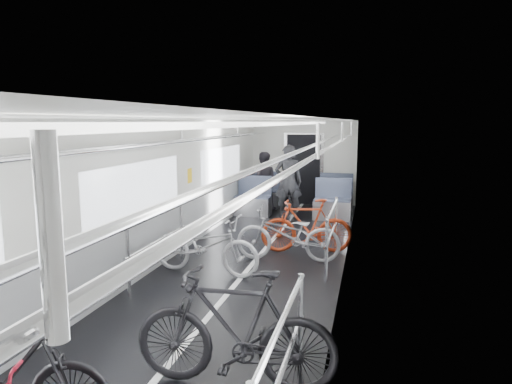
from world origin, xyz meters
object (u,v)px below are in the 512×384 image
(bike_right_far, at_px, (307,226))
(person_seated, at_px, (263,181))
(bike_left_far, at_px, (206,245))
(bike_left_mid, at_px, (4,376))
(bike_aisle, at_px, (292,203))
(bike_right_near, at_px, (235,329))
(bike_right_mid, at_px, (288,234))
(person_standing, at_px, (288,182))

(bike_right_far, relative_size, person_seated, 1.06)
(bike_left_far, bearing_deg, bike_left_mid, -176.42)
(bike_aisle, bearing_deg, bike_right_near, -84.68)
(bike_left_mid, xyz_separation_m, bike_right_near, (1.49, 1.05, 0.06))
(bike_left_mid, distance_m, bike_right_near, 1.82)
(bike_right_far, bearing_deg, bike_left_far, -53.67)
(bike_left_mid, height_order, bike_aisle, bike_left_mid)
(bike_right_mid, bearing_deg, bike_left_mid, -19.23)
(bike_left_far, height_order, bike_right_mid, bike_left_far)
(bike_right_mid, distance_m, bike_right_far, 0.65)
(bike_left_mid, relative_size, person_standing, 0.90)
(bike_aisle, bearing_deg, bike_left_mid, -95.65)
(bike_left_far, relative_size, bike_right_far, 1.08)
(bike_left_mid, bearing_deg, bike_aisle, -17.81)
(bike_left_far, height_order, person_seated, person_seated)
(bike_right_near, relative_size, person_standing, 1.01)
(bike_left_mid, xyz_separation_m, bike_right_mid, (1.28, 4.87, -0.02))
(bike_right_far, height_order, person_seated, person_seated)
(bike_right_mid, xyz_separation_m, person_seated, (-1.48, 4.44, 0.32))
(bike_left_far, bearing_deg, bike_aisle, -2.54)
(bike_right_near, height_order, bike_aisle, bike_right_near)
(bike_left_far, height_order, bike_right_near, bike_right_near)
(bike_right_mid, height_order, bike_aisle, bike_right_mid)
(bike_right_far, distance_m, person_seated, 4.21)
(bike_right_mid, bearing_deg, person_seated, -166.09)
(person_standing, bearing_deg, bike_left_mid, 73.27)
(bike_right_far, xyz_separation_m, person_standing, (-0.84, 2.80, 0.41))
(bike_left_far, relative_size, person_seated, 1.14)
(bike_left_mid, distance_m, bike_right_far, 5.68)
(bike_left_far, xyz_separation_m, bike_right_near, (1.34, -2.86, 0.09))
(bike_left_mid, height_order, bike_right_near, bike_right_near)
(bike_right_near, distance_m, person_seated, 8.43)
(person_standing, bearing_deg, bike_left_far, 71.02)
(bike_right_near, height_order, bike_right_mid, bike_right_near)
(person_seated, bearing_deg, bike_aisle, 119.15)
(bike_aisle, xyz_separation_m, person_seated, (-0.98, 1.04, 0.38))
(bike_left_far, bearing_deg, person_standing, -1.20)
(person_standing, bearing_deg, person_seated, -61.94)
(bike_left_mid, bearing_deg, bike_right_near, -67.16)
(bike_aisle, xyz_separation_m, person_standing, (-0.10, 0.00, 0.51))
(bike_right_far, distance_m, person_standing, 2.95)
(bike_right_near, bearing_deg, bike_left_mid, -58.19)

